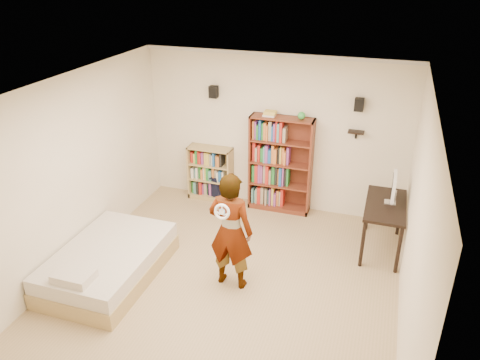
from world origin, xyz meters
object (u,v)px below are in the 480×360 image
object	(u,v)px
tall_bookshelf	(280,165)
daybed	(108,259)
person	(231,231)
computer_desk	(383,227)
low_bookshelf	(210,173)

from	to	relation	value
tall_bookshelf	daybed	xyz separation A→B (m)	(-1.78, -2.64, -0.57)
tall_bookshelf	person	xyz separation A→B (m)	(-0.12, -2.25, -0.02)
computer_desk	person	world-z (taller)	person
tall_bookshelf	daybed	distance (m)	3.23
daybed	computer_desk	bearing A→B (deg)	27.79
tall_bookshelf	low_bookshelf	bearing A→B (deg)	179.73
low_bookshelf	daybed	world-z (taller)	low_bookshelf
tall_bookshelf	person	world-z (taller)	tall_bookshelf
person	computer_desk	bearing A→B (deg)	-139.12
daybed	person	size ratio (longest dim) A/B	1.15
person	daybed	bearing A→B (deg)	15.93
tall_bookshelf	daybed	bearing A→B (deg)	-123.96
low_bookshelf	computer_desk	xyz separation A→B (m)	(3.07, -0.77, -0.11)
tall_bookshelf	computer_desk	distance (m)	1.99
tall_bookshelf	computer_desk	xyz separation A→B (m)	(1.78, -0.77, -0.45)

